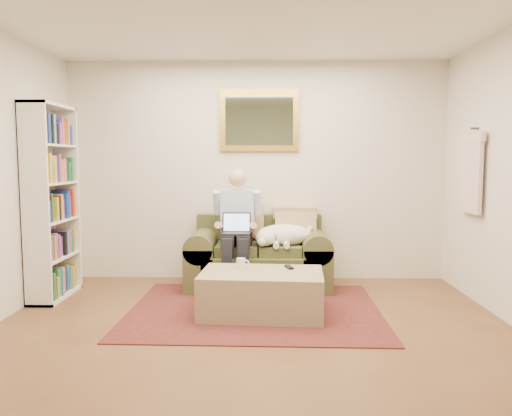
{
  "coord_description": "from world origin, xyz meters",
  "views": [
    {
      "loc": [
        0.13,
        -3.49,
        1.43
      ],
      "look_at": [
        0.02,
        1.53,
        0.95
      ],
      "focal_mm": 35.0,
      "sensor_mm": 36.0,
      "label": 1
    }
  ],
  "objects_px": {
    "laptop": "(236,228)",
    "ottoman": "(262,293)",
    "sofa": "(259,263)",
    "sleeping_dog": "(284,235)",
    "seated_man": "(237,230)",
    "bookshelf": "(52,202)",
    "coffee_mug": "(241,263)"
  },
  "relations": [
    {
      "from": "laptop",
      "to": "ottoman",
      "type": "relative_size",
      "value": 0.28
    },
    {
      "from": "sofa",
      "to": "sleeping_dog",
      "type": "height_order",
      "value": "sofa"
    },
    {
      "from": "sofa",
      "to": "sleeping_dog",
      "type": "relative_size",
      "value": 2.43
    },
    {
      "from": "sofa",
      "to": "seated_man",
      "type": "xyz_separation_m",
      "value": [
        -0.24,
        -0.15,
        0.39
      ]
    },
    {
      "from": "bookshelf",
      "to": "seated_man",
      "type": "bearing_deg",
      "value": 9.5
    },
    {
      "from": "coffee_mug",
      "to": "seated_man",
      "type": "bearing_deg",
      "value": 96.43
    },
    {
      "from": "laptop",
      "to": "bookshelf",
      "type": "distance_m",
      "value": 1.94
    },
    {
      "from": "bookshelf",
      "to": "ottoman",
      "type": "bearing_deg",
      "value": -14.59
    },
    {
      "from": "bookshelf",
      "to": "coffee_mug",
      "type": "bearing_deg",
      "value": -12.54
    },
    {
      "from": "ottoman",
      "to": "coffee_mug",
      "type": "xyz_separation_m",
      "value": [
        -0.2,
        0.13,
        0.25
      ]
    },
    {
      "from": "sleeping_dog",
      "to": "ottoman",
      "type": "xyz_separation_m",
      "value": [
        -0.24,
        -0.95,
        -0.4
      ]
    },
    {
      "from": "sleeping_dog",
      "to": "ottoman",
      "type": "distance_m",
      "value": 1.06
    },
    {
      "from": "seated_man",
      "to": "ottoman",
      "type": "xyz_separation_m",
      "value": [
        0.28,
        -0.89,
        -0.47
      ]
    },
    {
      "from": "coffee_mug",
      "to": "sofa",
      "type": "bearing_deg",
      "value": 80.4
    },
    {
      "from": "seated_man",
      "to": "laptop",
      "type": "xyz_separation_m",
      "value": [
        0.0,
        -0.06,
        0.03
      ]
    },
    {
      "from": "sofa",
      "to": "coffee_mug",
      "type": "relative_size",
      "value": 15.89
    },
    {
      "from": "seated_man",
      "to": "coffee_mug",
      "type": "bearing_deg",
      "value": -83.57
    },
    {
      "from": "laptop",
      "to": "sleeping_dog",
      "type": "distance_m",
      "value": 0.55
    },
    {
      "from": "coffee_mug",
      "to": "bookshelf",
      "type": "relative_size",
      "value": 0.05
    },
    {
      "from": "seated_man",
      "to": "laptop",
      "type": "distance_m",
      "value": 0.07
    },
    {
      "from": "ottoman",
      "to": "coffee_mug",
      "type": "height_order",
      "value": "coffee_mug"
    },
    {
      "from": "sofa",
      "to": "seated_man",
      "type": "bearing_deg",
      "value": -148.55
    },
    {
      "from": "seated_man",
      "to": "laptop",
      "type": "relative_size",
      "value": 4.33
    },
    {
      "from": "seated_man",
      "to": "coffee_mug",
      "type": "height_order",
      "value": "seated_man"
    },
    {
      "from": "ottoman",
      "to": "coffee_mug",
      "type": "relative_size",
      "value": 11.17
    },
    {
      "from": "bookshelf",
      "to": "sleeping_dog",
      "type": "bearing_deg",
      "value": 8.99
    },
    {
      "from": "sofa",
      "to": "ottoman",
      "type": "distance_m",
      "value": 1.03
    },
    {
      "from": "sofa",
      "to": "bookshelf",
      "type": "height_order",
      "value": "bookshelf"
    },
    {
      "from": "seated_man",
      "to": "ottoman",
      "type": "bearing_deg",
      "value": -72.16
    },
    {
      "from": "laptop",
      "to": "sleeping_dog",
      "type": "bearing_deg",
      "value": 13.64
    },
    {
      "from": "sofa",
      "to": "ottoman",
      "type": "bearing_deg",
      "value": -87.41
    },
    {
      "from": "laptop",
      "to": "sofa",
      "type": "bearing_deg",
      "value": 41.02
    }
  ]
}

